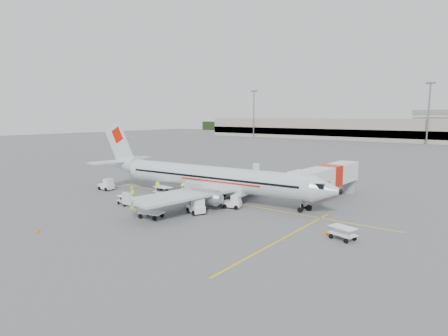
{
  "coord_description": "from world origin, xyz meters",
  "views": [
    {
      "loc": [
        28.64,
        -35.74,
        10.49
      ],
      "look_at": [
        0.0,
        2.0,
        3.8
      ],
      "focal_mm": 30.0,
      "sensor_mm": 36.0,
      "label": 1
    }
  ],
  "objects": [
    {
      "name": "belt_loader",
      "position": [
        -1.91,
        -2.0,
        1.29
      ],
      "size": [
        4.93,
        2.35,
        2.57
      ],
      "primitive_type": null,
      "rotation": [
        0.0,
        0.0,
        -0.12
      ],
      "color": "white",
      "rests_on": "ground"
    },
    {
      "name": "cone_nose",
      "position": [
        16.62,
        -5.05,
        0.27
      ],
      "size": [
        0.33,
        0.33,
        0.54
      ],
      "primitive_type": "cone",
      "color": "#E26307",
      "rests_on": "ground"
    },
    {
      "name": "terminal_west",
      "position": [
        -40.0,
        130.0,
        4.5
      ],
      "size": [
        110.0,
        22.0,
        9.0
      ],
      "primitive_type": null,
      "color": "gray",
      "rests_on": "ground"
    },
    {
      "name": "cone_port",
      "position": [
        -3.18,
        13.02,
        0.32
      ],
      "size": [
        0.4,
        0.4,
        0.65
      ],
      "primitive_type": "cone",
      "color": "#E26307",
      "rests_on": "ground"
    },
    {
      "name": "cart_empty_a",
      "position": [
        0.08,
        -10.5,
        0.66
      ],
      "size": [
        2.78,
        2.0,
        1.31
      ],
      "primitive_type": null,
      "rotation": [
        0.0,
        0.0,
        0.22
      ],
      "color": "white",
      "rests_on": "ground"
    },
    {
      "name": "cart_empty_b",
      "position": [
        18.16,
        -5.25,
        0.57
      ],
      "size": [
        2.46,
        1.86,
        1.14
      ],
      "primitive_type": null,
      "rotation": [
        0.0,
        0.0,
        -0.29
      ],
      "color": "white",
      "rests_on": "ground"
    },
    {
      "name": "stripe_lead",
      "position": [
        0.0,
        0.0,
        0.01
      ],
      "size": [
        44.0,
        0.2,
        0.01
      ],
      "primitive_type": "cube",
      "color": "yellow",
      "rests_on": "ground"
    },
    {
      "name": "tug_aft",
      "position": [
        -16.08,
        -4.41,
        0.82
      ],
      "size": [
        2.17,
        1.29,
        1.64
      ],
      "primitive_type": null,
      "rotation": [
        0.0,
        0.0,
        0.03
      ],
      "color": "white",
      "rests_on": "ground"
    },
    {
      "name": "aircraft",
      "position": [
        -0.28,
        -0.02,
        4.74
      ],
      "size": [
        36.25,
        29.36,
        9.49
      ],
      "primitive_type": null,
      "rotation": [
        0.0,
        0.0,
        0.07
      ],
      "color": "silver",
      "rests_on": "ground"
    },
    {
      "name": "tug_fore",
      "position": [
        4.25,
        -2.06,
        0.77
      ],
      "size": [
        2.21,
        1.62,
        1.53
      ],
      "primitive_type": null,
      "rotation": [
        0.0,
        0.0,
        0.27
      ],
      "color": "white",
      "rests_on": "ground"
    },
    {
      "name": "ground",
      "position": [
        0.0,
        0.0,
        0.0
      ],
      "size": [
        360.0,
        360.0,
        0.0
      ],
      "primitive_type": "plane",
      "color": "#56595B"
    },
    {
      "name": "stripe_cross",
      "position": [
        14.0,
        -8.0,
        0.01
      ],
      "size": [
        0.2,
        20.0,
        0.01
      ],
      "primitive_type": "cube",
      "color": "yellow",
      "rests_on": "ground"
    },
    {
      "name": "cart_loaded_a",
      "position": [
        -6.59,
        -2.46,
        0.65
      ],
      "size": [
        2.61,
        1.7,
        1.29
      ],
      "primitive_type": null,
      "rotation": [
        0.0,
        0.0,
        -0.1
      ],
      "color": "white",
      "rests_on": "ground"
    },
    {
      "name": "crew_c",
      "position": [
        -3.9,
        -1.5,
        0.94
      ],
      "size": [
        1.35,
        1.36,
        1.88
      ],
      "primitive_type": "imported",
      "rotation": [
        0.0,
        0.0,
        2.34
      ],
      "color": "#D2FF1F",
      "rests_on": "ground"
    },
    {
      "name": "crew_a",
      "position": [
        -8.62,
        -1.5,
        0.95
      ],
      "size": [
        0.78,
        0.82,
        1.9
      ],
      "primitive_type": "imported",
      "rotation": [
        0.0,
        0.0,
        0.9
      ],
      "color": "#D2FF1F",
      "rests_on": "ground"
    },
    {
      "name": "treeline",
      "position": [
        0.0,
        175.0,
        3.0
      ],
      "size": [
        300.0,
        3.0,
        6.0
      ],
      "primitive_type": null,
      "color": "black",
      "rests_on": "ground"
    },
    {
      "name": "tug_mid",
      "position": [
        2.53,
        -6.31,
        0.85
      ],
      "size": [
        2.53,
        2.06,
        1.71
      ],
      "primitive_type": null,
      "rotation": [
        0.0,
        0.0,
        -0.43
      ],
      "color": "white",
      "rests_on": "ground"
    },
    {
      "name": "crew_d",
      "position": [
        -4.31,
        -9.35,
        0.92
      ],
      "size": [
        1.16,
        0.73,
        1.85
      ],
      "primitive_type": "imported",
      "rotation": [
        0.0,
        0.0,
        3.42
      ],
      "color": "#D2FF1F",
      "rests_on": "ground"
    },
    {
      "name": "mast_west",
      "position": [
        -70.0,
        118.0,
        11.0
      ],
      "size": [
        3.2,
        1.2,
        22.0
      ],
      "primitive_type": null,
      "color": "slate",
      "rests_on": "ground"
    },
    {
      "name": "mast_center",
      "position": [
        5.0,
        118.0,
        11.0
      ],
      "size": [
        3.2,
        1.2,
        22.0
      ],
      "primitive_type": null,
      "color": "slate",
      "rests_on": "ground"
    },
    {
      "name": "cart_loaded_b",
      "position": [
        -6.73,
        -8.41,
        0.53
      ],
      "size": [
        2.23,
        1.56,
        1.07
      ],
      "primitive_type": null,
      "rotation": [
        0.0,
        0.0,
        -0.18
      ],
      "color": "white",
      "rests_on": "ground"
    },
    {
      "name": "crew_b",
      "position": [
        -8.17,
        -6.27,
        0.84
      ],
      "size": [
        1.02,
        1.03,
        1.67
      ],
      "primitive_type": "imported",
      "rotation": [
        0.0,
        0.0,
        -0.82
      ],
      "color": "#D2FF1F",
      "rests_on": "ground"
    },
    {
      "name": "cone_stbd",
      "position": [
        -4.5,
        -19.94,
        0.27
      ],
      "size": [
        0.33,
        0.33,
        0.54
      ],
      "primitive_type": "cone",
      "color": "#E26307",
      "rests_on": "ground"
    },
    {
      "name": "jet_bridge",
      "position": [
        11.57,
        8.3,
        2.2
      ],
      "size": [
        3.92,
        16.91,
        4.4
      ],
      "primitive_type": null,
      "rotation": [
        0.0,
        0.0,
        -0.05
      ],
      "color": "white",
      "rests_on": "ground"
    }
  ]
}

